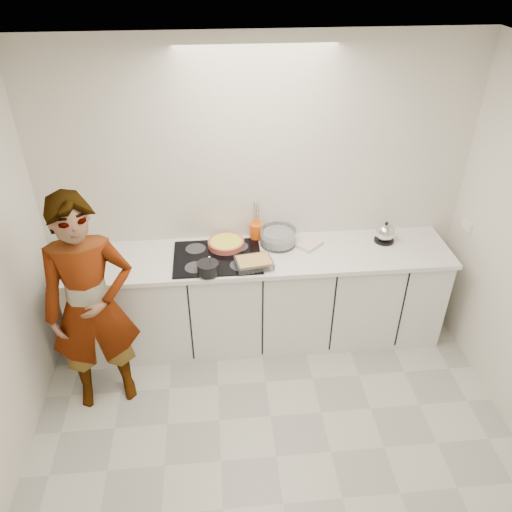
{
  "coord_description": "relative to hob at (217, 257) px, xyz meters",
  "views": [
    {
      "loc": [
        -0.35,
        -2.18,
        3.2
      ],
      "look_at": [
        -0.05,
        1.05,
        1.05
      ],
      "focal_mm": 35.0,
      "sensor_mm": 36.0,
      "label": 1
    }
  ],
  "objects": [
    {
      "name": "saucepan",
      "position": [
        -0.08,
        -0.23,
        0.05
      ],
      "size": [
        0.22,
        0.22,
        0.16
      ],
      "color": "black",
      "rests_on": "hob"
    },
    {
      "name": "ceiling",
      "position": [
        0.35,
        -1.26,
        1.68
      ],
      "size": [
        3.6,
        3.2,
        0.0
      ],
      "primitive_type": "cube",
      "color": "white",
      "rests_on": "wall_back"
    },
    {
      "name": "wall_back",
      "position": [
        0.35,
        0.34,
        0.38
      ],
      "size": [
        3.6,
        0.0,
        2.6
      ],
      "primitive_type": "cube",
      "color": "silver",
      "rests_on": "ground"
    },
    {
      "name": "hob",
      "position": [
        0.0,
        0.0,
        0.0
      ],
      "size": [
        0.72,
        0.54,
        0.01
      ],
      "primitive_type": "cube",
      "color": "black",
      "rests_on": "countertop"
    },
    {
      "name": "cook",
      "position": [
        -0.93,
        -0.54,
        -0.02
      ],
      "size": [
        0.73,
        0.56,
        1.8
      ],
      "primitive_type": "imported",
      "rotation": [
        0.0,
        0.0,
        0.21
      ],
      "color": "white",
      "rests_on": "floor"
    },
    {
      "name": "tart_dish",
      "position": [
        0.08,
        0.16,
        0.03
      ],
      "size": [
        0.39,
        0.39,
        0.05
      ],
      "color": "#C75543",
      "rests_on": "hob"
    },
    {
      "name": "utensil_crock",
      "position": [
        0.35,
        0.28,
        0.07
      ],
      "size": [
        0.16,
        0.16,
        0.15
      ],
      "primitive_type": "cylinder",
      "rotation": [
        0.0,
        0.0,
        -0.43
      ],
      "color": "#EE5711",
      "rests_on": "countertop"
    },
    {
      "name": "baking_dish",
      "position": [
        0.29,
        -0.16,
        0.04
      ],
      "size": [
        0.32,
        0.25,
        0.06
      ],
      "color": "silver",
      "rests_on": "hob"
    },
    {
      "name": "floor",
      "position": [
        0.35,
        -1.26,
        -0.92
      ],
      "size": [
        3.6,
        3.2,
        0.0
      ],
      "primitive_type": "cube",
      "color": "beige",
      "rests_on": "ground"
    },
    {
      "name": "mixing_bowl",
      "position": [
        0.53,
        0.17,
        0.06
      ],
      "size": [
        0.34,
        0.34,
        0.14
      ],
      "color": "silver",
      "rests_on": "countertop"
    },
    {
      "name": "tea_towel",
      "position": [
        0.79,
        0.11,
        0.01
      ],
      "size": [
        0.26,
        0.25,
        0.03
      ],
      "primitive_type": "cube",
      "rotation": [
        0.0,
        0.0,
        0.72
      ],
      "color": "white",
      "rests_on": "countertop"
    },
    {
      "name": "base_cabinets",
      "position": [
        0.35,
        0.02,
        -0.48
      ],
      "size": [
        3.2,
        0.58,
        0.87
      ],
      "primitive_type": "cube",
      "color": "white",
      "rests_on": "floor"
    },
    {
      "name": "kettle",
      "position": [
        1.45,
        0.13,
        0.07
      ],
      "size": [
        0.22,
        0.22,
        0.19
      ],
      "color": "black",
      "rests_on": "countertop"
    },
    {
      "name": "countertop",
      "position": [
        0.35,
        0.02,
        -0.03
      ],
      "size": [
        3.24,
        0.64,
        0.04
      ],
      "primitive_type": "cube",
      "color": "white",
      "rests_on": "base_cabinets"
    }
  ]
}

